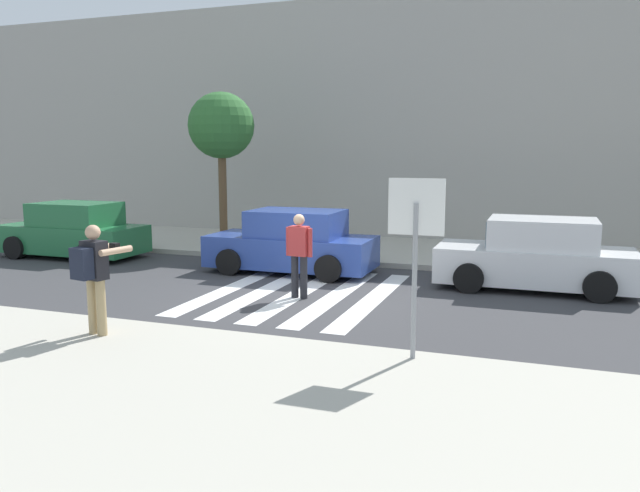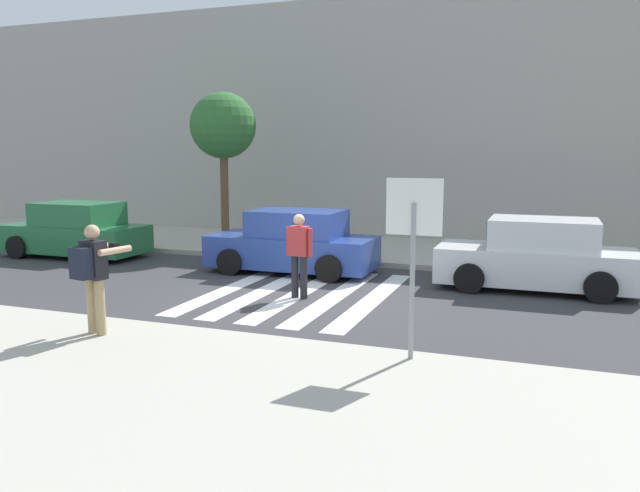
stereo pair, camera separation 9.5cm
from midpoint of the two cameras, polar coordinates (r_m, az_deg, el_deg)
name	(u,v)px [view 2 (the right image)]	position (r m, az deg, el deg)	size (l,w,h in m)	color
ground_plane	(296,295)	(13.05, -1.97, -4.52)	(120.00, 120.00, 0.00)	#38383A
sidewalk_near	(93,404)	(7.90, -19.68, -13.45)	(60.00, 6.00, 0.14)	#B2AD9E
sidewalk_far	(373,250)	(18.63, 5.01, -0.33)	(60.00, 4.80, 0.14)	#B2AD9E
building_facade_far	(408,123)	(22.70, 8.13, 11.11)	(56.00, 4.00, 7.95)	#ADA89E
crosswalk_stripe_0	(233,287)	(13.89, -7.79, -3.76)	(0.44, 5.20, 0.01)	silver
crosswalk_stripe_1	(266,290)	(13.54, -4.79, -4.04)	(0.44, 5.20, 0.01)	silver
crosswalk_stripe_2	(300,293)	(13.23, -1.64, -4.32)	(0.44, 5.20, 0.01)	silver
crosswalk_stripe_3	(336,296)	(12.96, 1.66, -4.59)	(0.44, 5.20, 0.01)	silver
crosswalk_stripe_4	(373,299)	(12.73, 5.08, -4.86)	(0.44, 5.20, 0.01)	silver
stop_sign	(414,229)	(8.46, 8.88, 1.56)	(0.76, 0.08, 2.48)	gray
photographer_with_backpack	(93,270)	(10.21, -19.82, -2.05)	(0.69, 0.91, 1.72)	tan
pedestrian_crossing	(299,251)	(12.62, -1.70, -0.46)	(0.58, 0.27, 1.72)	#232328
parked_car_green	(76,231)	(18.96, -21.30, 1.26)	(4.10, 1.92, 1.55)	#236B3D
parked_car_blue	(294,243)	(15.38, -2.25, 0.26)	(4.10, 1.92, 1.55)	#284293
parked_car_white	(537,257)	(14.24, 19.39, -0.92)	(4.10, 1.92, 1.55)	white
street_tree_west	(223,127)	(18.89, -8.71, 10.70)	(1.95, 1.95, 4.56)	brown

